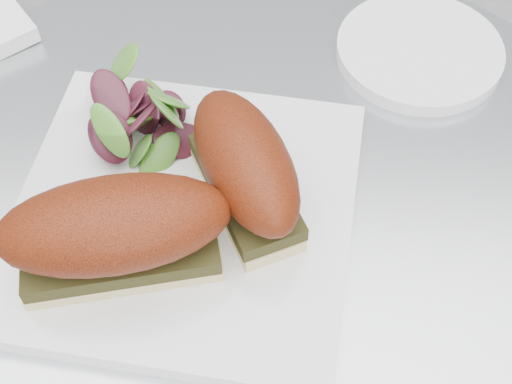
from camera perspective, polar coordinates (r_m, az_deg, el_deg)
table at (r=0.79m, az=0.21°, el=-12.53°), size 0.70×0.70×0.73m
plate at (r=0.57m, az=-5.75°, el=-1.74°), size 0.30×0.30×0.02m
sandwich_left at (r=0.51m, az=-11.17°, el=-3.11°), size 0.18×0.10×0.08m
sandwich_right at (r=0.53m, az=-0.86°, el=1.93°), size 0.11×0.15×0.08m
salad at (r=0.60m, az=-9.21°, el=6.42°), size 0.10×0.10×0.05m
saucer at (r=0.71m, az=12.94°, el=10.95°), size 0.16×0.16×0.01m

